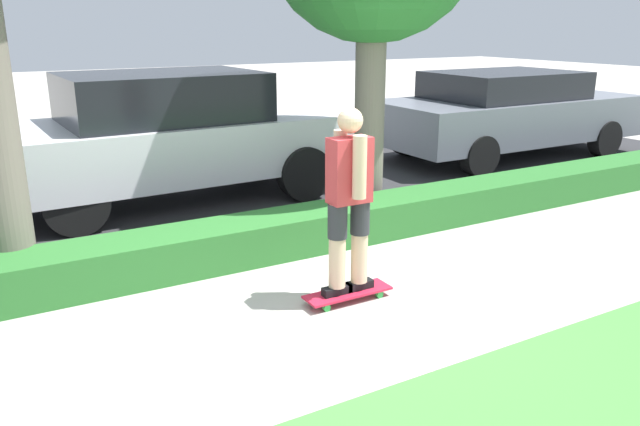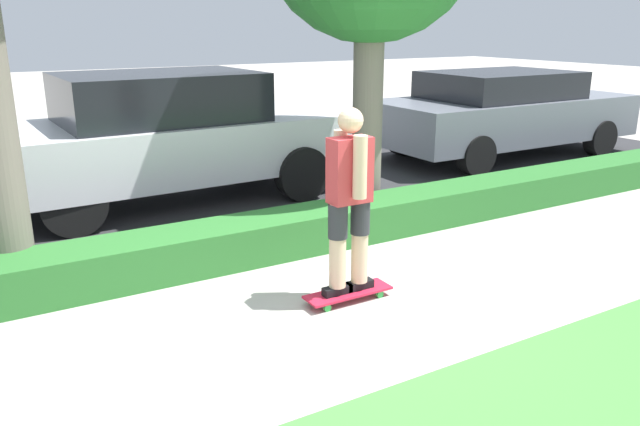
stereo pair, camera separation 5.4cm
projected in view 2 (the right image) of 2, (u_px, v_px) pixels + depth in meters
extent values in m
plane|color=#ADA89E|center=(351.00, 316.00, 5.06)|extent=(60.00, 60.00, 0.00)
cube|color=#2D2D30|center=(183.00, 196.00, 8.52)|extent=(18.63, 5.00, 0.01)
cube|color=#2D702D|center=(265.00, 237.00, 6.32)|extent=(18.63, 0.60, 0.40)
cube|color=red|center=(348.00, 292.00, 5.32)|extent=(0.78, 0.24, 0.02)
cylinder|color=green|center=(379.00, 294.00, 5.39)|extent=(0.06, 0.04, 0.06)
cylinder|color=green|center=(368.00, 287.00, 5.54)|extent=(0.06, 0.04, 0.06)
cylinder|color=green|center=(327.00, 308.00, 5.13)|extent=(0.06, 0.04, 0.06)
cylinder|color=green|center=(316.00, 300.00, 5.28)|extent=(0.06, 0.04, 0.06)
cube|color=black|center=(337.00, 290.00, 5.26)|extent=(0.26, 0.09, 0.07)
cylinder|color=beige|center=(338.00, 246.00, 5.14)|extent=(0.14, 0.14, 0.72)
cylinder|color=#2D2D33|center=(338.00, 221.00, 5.08)|extent=(0.16, 0.16, 0.29)
cube|color=black|center=(359.00, 285.00, 5.36)|extent=(0.26, 0.09, 0.07)
cylinder|color=beige|center=(360.00, 241.00, 5.25)|extent=(0.14, 0.14, 0.72)
cylinder|color=#2D2D33|center=(360.00, 217.00, 5.18)|extent=(0.16, 0.16, 0.29)
cube|color=#C6383D|center=(350.00, 170.00, 5.01)|extent=(0.35, 0.19, 0.53)
cylinder|color=beige|center=(360.00, 167.00, 4.88)|extent=(0.11, 0.11, 0.50)
cylinder|color=beige|center=(340.00, 160.00, 5.11)|extent=(0.11, 0.11, 0.50)
sphere|color=beige|center=(351.00, 120.00, 4.89)|extent=(0.20, 0.20, 0.20)
cylinder|color=#70665B|center=(368.00, 110.00, 7.28)|extent=(0.35, 0.35, 2.60)
cube|color=silver|center=(173.00, 146.00, 8.22)|extent=(4.72, 2.14, 0.71)
cube|color=black|center=(159.00, 97.00, 7.96)|extent=(2.48, 1.82, 0.60)
cylinder|color=black|center=(302.00, 173.00, 8.27)|extent=(0.72, 0.24, 0.72)
cylinder|color=black|center=(246.00, 150.00, 9.77)|extent=(0.72, 0.24, 0.72)
cylinder|color=black|center=(73.00, 204.00, 6.88)|extent=(0.72, 0.24, 0.72)
cylinder|color=black|center=(49.00, 172.00, 8.38)|extent=(0.72, 0.24, 0.72)
cube|color=slate|center=(503.00, 118.00, 10.99)|extent=(4.79, 1.98, 0.71)
cube|color=black|center=(500.00, 85.00, 10.75)|extent=(2.49, 1.75, 0.45)
cylinder|color=black|center=(600.00, 138.00, 11.06)|extent=(0.64, 0.24, 0.64)
cylinder|color=black|center=(521.00, 124.00, 12.56)|extent=(0.64, 0.24, 0.64)
cylinder|color=black|center=(476.00, 155.00, 9.62)|extent=(0.64, 0.24, 0.64)
cylinder|color=black|center=(403.00, 137.00, 11.13)|extent=(0.64, 0.24, 0.64)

